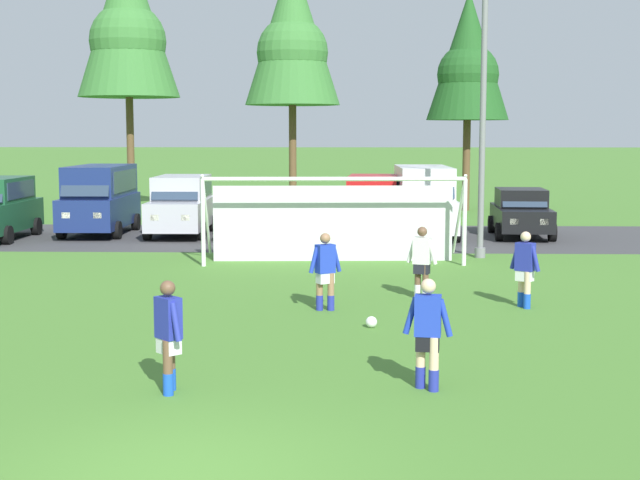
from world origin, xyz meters
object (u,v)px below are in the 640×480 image
Objects in this scene: player_trailing_back at (169,337)px; parked_car_slot_center_right at (373,205)px; soccer_goal at (333,217)px; parked_car_slot_center_left at (182,205)px; parked_car_slot_right at (424,200)px; parked_car_slot_center at (252,213)px; player_winger_left at (422,263)px; parked_car_slot_left at (100,198)px; player_winger_right at (525,270)px; street_lamp at (488,117)px; player_midfield_center at (325,272)px; parked_car_slot_far_right at (521,213)px; player_defender_far at (428,334)px; soccer_ball at (371,322)px.

parked_car_slot_center_right is at bearing 80.41° from player_trailing_back.
soccer_goal is 1.62× the size of parked_car_slot_center_left.
parked_car_slot_center is at bearing -177.69° from parked_car_slot_right.
parked_car_slot_left is at bearing 130.17° from player_winger_left.
player_trailing_back is at bearing -80.11° from parked_car_slot_center_left.
parked_car_slot_left is (-12.87, 13.67, 0.52)m from player_winger_right.
street_lamp reaches higher than player_winger_right.
player_midfield_center is 15.28m from parked_car_slot_far_right.
player_winger_left is 2.31m from player_winger_right.
parked_car_slot_left is at bearing 174.25° from parked_car_slot_center_left.
player_midfield_center is 0.20× the size of street_lamp.
parked_car_slot_left is (-10.75, 12.74, 0.52)m from player_winger_left.
parked_car_slot_center_left is at bearing 111.97° from player_midfield_center.
player_trailing_back is 0.35× the size of parked_car_slot_center_right.
parked_car_slot_left reaches higher than player_defender_far.
player_midfield_center is at bearing -119.03° from street_lamp.
soccer_ball is 3.99m from player_winger_right.
parked_car_slot_center_left is 0.96× the size of parked_car_slot_right.
player_trailing_back is at bearing -113.67° from parked_car_slot_far_right.
player_winger_right is at bearing -53.71° from parked_car_slot_center_left.
street_lamp is (0.34, 7.84, 3.36)m from player_winger_right.
player_defender_far is at bearing -74.42° from player_midfield_center.
player_winger_right is 16.58m from parked_car_slot_center_left.
parked_car_slot_right reaches higher than parked_car_slot_far_right.
player_defender_far is 1.00× the size of player_winger_left.
parked_car_slot_far_right is at bearing 3.63° from parked_car_slot_right.
soccer_ball is at bearing -84.26° from soccer_goal.
parked_car_slot_right is (2.21, 15.22, 1.23)m from soccer_ball.
parked_car_slot_far_right is 0.53× the size of street_lamp.
player_winger_right is (2.12, -0.93, 0.00)m from player_winger_left.
parked_car_slot_center is (-7.21, 12.86, 0.05)m from player_winger_right.
player_trailing_back is 21.76m from parked_car_slot_far_right.
parked_car_slot_center is at bearing 104.59° from soccer_ball.
parked_car_slot_left is 14.72m from street_lamp.
parked_car_slot_right reaches higher than parked_car_slot_center_left.
parked_car_slot_right is (1.51, 19.43, 0.52)m from player_defender_far.
soccer_ball is at bearing -75.41° from parked_car_slot_center.
parked_car_slot_center is 0.89× the size of parked_car_slot_center_right.
parked_car_slot_center is at bearing 103.50° from player_defender_far.
street_lamp is (4.59, 8.27, 3.36)m from player_midfield_center.
player_winger_right is 14.09m from parked_car_slot_center_right.
player_winger_right is 8.53m from street_lamp.
soccer_goal is at bearing -116.16° from parked_car_slot_right.
parked_car_slot_center_left is at bearing 169.05° from parked_car_slot_center.
parked_car_slot_center_right reaches higher than parked_car_slot_center.
player_defender_far is (1.60, -13.10, -0.47)m from soccer_goal.
parked_car_slot_center_left is 6.94m from parked_car_slot_center_right.
parked_car_slot_far_right reaches higher than player_winger_left.
soccer_goal is (-0.89, 8.89, 1.18)m from soccer_ball.
parked_car_slot_center is at bearing -177.20° from parked_car_slot_far_right.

